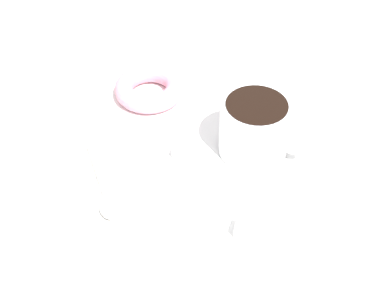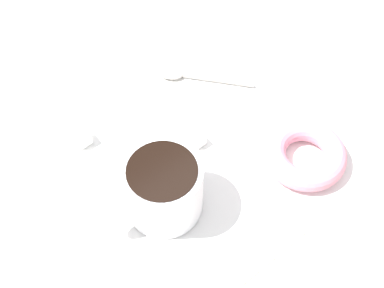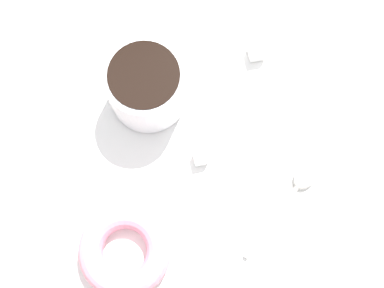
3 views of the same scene
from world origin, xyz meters
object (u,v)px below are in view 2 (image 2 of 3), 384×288
Objects in this scene: sugar_cube at (82,138)px; sugar_cube_extra at (198,140)px; spoon at (185,75)px; coffee_cup at (162,189)px; donut at (305,155)px.

sugar_cube is 1.21× the size of sugar_cube_extra.
spoon is at bearing 59.99° from sugar_cube_extra.
sugar_cube_extra is (8.99, 4.38, -3.26)cm from coffee_cup.
sugar_cube is (-2.44, 13.91, -3.10)cm from coffee_cup.
coffee_cup is 18.80cm from donut.
sugar_cube is at bearing 135.00° from donut.
coffee_cup is 6.60× the size of sugar_cube.
coffee_cup reaches higher than spoon.
sugar_cube is 14.88cm from sugar_cube_extra.
sugar_cube reaches higher than spoon.
donut is 5.63× the size of sugar_cube.
donut reaches higher than sugar_cube.
coffee_cup is 21.01cm from spoon.
coffee_cup is at bearing -135.68° from spoon.
donut is at bearing -50.65° from sugar_cube_extra.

